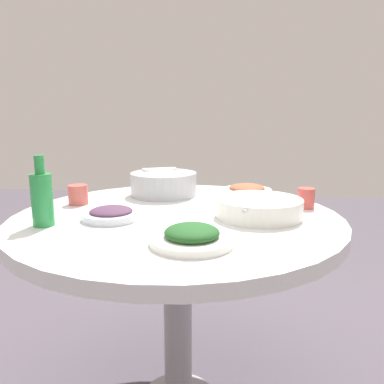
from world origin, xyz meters
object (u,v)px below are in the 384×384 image
(dish_greens, at_px, (192,237))
(green_bottle, at_px, (42,198))
(dish_eggplant, at_px, (111,214))
(soup_bowl, at_px, (259,208))
(dish_stirfry, at_px, (247,190))
(round_dining_table, at_px, (177,239))
(rice_bowl, at_px, (164,183))
(tea_cup_near, at_px, (78,195))
(tea_cup_far, at_px, (306,198))

(dish_greens, distance_m, green_bottle, 0.50)
(dish_greens, height_order, dish_eggplant, dish_greens)
(dish_eggplant, bearing_deg, soup_bowl, -78.72)
(dish_eggplant, xyz_separation_m, dish_stirfry, (0.46, -0.45, 0.00))
(dish_greens, relative_size, dish_eggplant, 1.19)
(dish_greens, bearing_deg, round_dining_table, 16.82)
(round_dining_table, distance_m, dish_greens, 0.34)
(rice_bowl, bearing_deg, dish_greens, -161.77)
(dish_greens, bearing_deg, dish_stirfry, -12.79)
(dish_eggplant, relative_size, green_bottle, 0.86)
(soup_bowl, bearing_deg, green_bottle, 106.12)
(soup_bowl, distance_m, green_bottle, 0.70)
(dish_greens, relative_size, dish_stirfry, 1.06)
(round_dining_table, xyz_separation_m, tea_cup_near, (0.10, 0.40, 0.13))
(dish_greens, height_order, dish_stirfry, dish_greens)
(round_dining_table, relative_size, dish_greens, 4.97)
(dish_eggplant, xyz_separation_m, green_bottle, (-0.10, 0.18, 0.07))
(dish_greens, bearing_deg, rice_bowl, 18.23)
(dish_stirfry, distance_m, tea_cup_near, 0.70)
(dish_stirfry, bearing_deg, dish_greens, 167.21)
(soup_bowl, xyz_separation_m, green_bottle, (-0.19, 0.67, 0.06))
(dish_eggplant, bearing_deg, tea_cup_far, -69.95)
(rice_bowl, bearing_deg, round_dining_table, -160.40)
(rice_bowl, xyz_separation_m, dish_eggplant, (-0.40, 0.09, -0.03))
(soup_bowl, distance_m, tea_cup_near, 0.69)
(tea_cup_near, bearing_deg, dish_stirfry, -67.30)
(dish_greens, relative_size, tea_cup_far, 3.05)
(dish_greens, bearing_deg, dish_eggplant, 54.52)
(round_dining_table, height_order, dish_greens, dish_greens)
(soup_bowl, relative_size, dish_stirfry, 1.43)
(round_dining_table, xyz_separation_m, dish_eggplant, (-0.09, 0.21, 0.11))
(green_bottle, bearing_deg, soup_bowl, -73.88)
(round_dining_table, height_order, soup_bowl, soup_bowl)
(round_dining_table, bearing_deg, green_bottle, 115.95)
(round_dining_table, height_order, tea_cup_far, tea_cup_far)
(rice_bowl, bearing_deg, tea_cup_far, -105.82)
(soup_bowl, relative_size, green_bottle, 1.39)
(dish_stirfry, bearing_deg, green_bottle, 131.46)
(dish_greens, distance_m, dish_eggplant, 0.36)
(round_dining_table, height_order, green_bottle, green_bottle)
(round_dining_table, bearing_deg, dish_stirfry, -33.46)
(dish_stirfry, bearing_deg, dish_eggplant, 135.86)
(dish_stirfry, xyz_separation_m, tea_cup_far, (-0.22, -0.21, 0.02))
(rice_bowl, height_order, green_bottle, green_bottle)
(rice_bowl, xyz_separation_m, soup_bowl, (-0.31, -0.39, -0.02))
(soup_bowl, bearing_deg, dish_greens, 148.55)
(rice_bowl, xyz_separation_m, dish_stirfry, (0.06, -0.36, -0.03))
(round_dining_table, distance_m, tea_cup_far, 0.50)
(soup_bowl, distance_m, dish_eggplant, 0.50)
(soup_bowl, relative_size, tea_cup_near, 4.08)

